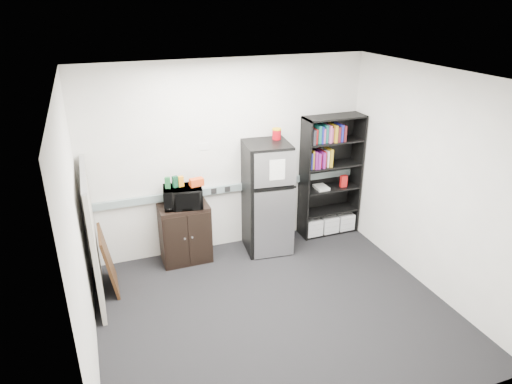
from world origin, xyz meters
The scene contains 18 objects.
floor centered at (0.00, 0.00, 0.00)m, with size 4.00×4.00×0.00m, color black.
wall_back centered at (0.00, 1.75, 1.35)m, with size 4.00×0.02×2.70m, color silver.
wall_right centered at (2.00, 0.00, 1.35)m, with size 0.02×3.50×2.70m, color silver.
wall_left centered at (-2.00, 0.00, 1.35)m, with size 0.02×3.50×2.70m, color silver.
ceiling centered at (0.00, 0.00, 2.70)m, with size 4.00×3.50×0.02m, color white.
electrical_raceway centered at (0.00, 1.72, 0.90)m, with size 3.92×0.05×0.10m, color gray.
wall_note centered at (-0.35, 1.74, 1.55)m, with size 0.14×0.00×0.10m, color white.
bookshelf centered at (1.53, 1.57, 0.91)m, with size 0.90×0.34×1.85m.
cubicle_partition centered at (-1.90, 1.08, 0.81)m, with size 0.06×1.30×1.62m.
cabinet centered at (-0.73, 1.50, 0.42)m, with size 0.67×0.45×0.83m.
microwave centered at (-0.73, 1.48, 0.97)m, with size 0.51×0.34×0.28m, color black.
snack_box_a centered at (-0.91, 1.52, 1.19)m, with size 0.07×0.05×0.15m, color #185428.
snack_box_b centered at (-0.81, 1.52, 1.19)m, with size 0.07×0.05×0.15m, color #0D3B22.
snack_box_c centered at (-0.74, 1.52, 1.18)m, with size 0.07×0.05×0.14m, color orange.
snack_bag centered at (-0.54, 1.47, 1.16)m, with size 0.18×0.10×0.10m, color #D14114.
refrigerator centered at (0.44, 1.42, 0.80)m, with size 0.66×0.69×1.61m.
coffee_can centered at (0.63, 1.55, 1.69)m, with size 0.13×0.13×0.17m.
framed_poster centered at (-1.77, 1.17, 0.40)m, with size 0.16×0.62×0.79m.
Camera 1 is at (-1.75, -4.03, 3.41)m, focal length 32.00 mm.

